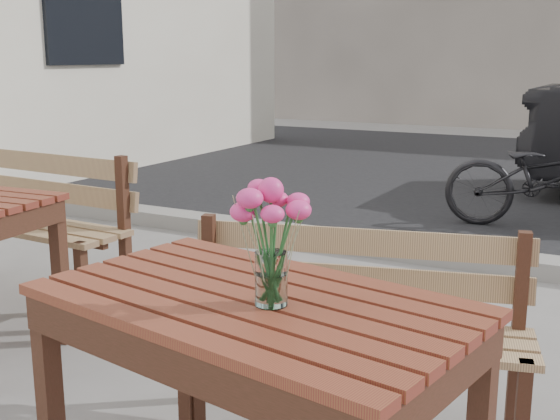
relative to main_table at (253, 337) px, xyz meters
The scene contains 6 objects.
street 5.14m from the main_table, 87.95° to the left, with size 30.00×8.12×0.12m.
main_table is the anchor object (origin of this frame).
main_bench 0.74m from the main_table, 88.68° to the left, with size 1.36×0.70×0.81m.
main_vase 0.35m from the main_table, 25.66° to the right, with size 0.19×0.19×0.34m.
second_bench 2.56m from the main_table, 150.85° to the left, with size 1.46×0.49×0.90m.
bicycle 4.40m from the main_table, 86.84° to the left, with size 0.58×1.66×0.87m, color black.
Camera 1 is at (0.75, -1.64, 1.40)m, focal length 45.00 mm.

